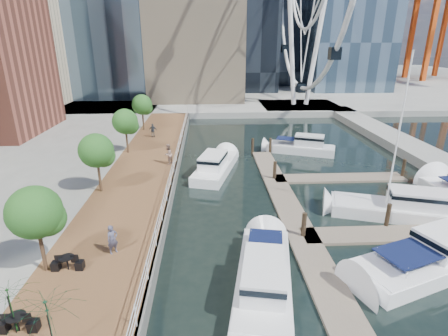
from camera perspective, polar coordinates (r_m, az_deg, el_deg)
boardwalk at (r=29.41m, az=-14.26°, el=-3.66°), size 6.00×60.00×1.00m
seawall at (r=28.95m, az=-8.42°, el=-3.62°), size 0.25×60.00×1.00m
land_far at (r=114.02m, az=-1.33°, el=14.26°), size 200.00×114.00×1.00m
breakwater at (r=40.63m, az=31.93°, el=0.46°), size 4.00×60.00×1.00m
pier at (r=66.66m, az=12.22°, el=9.66°), size 14.00×12.00×1.00m
railing at (r=28.57m, az=-8.73°, el=-1.74°), size 0.10×60.00×1.05m
floating_docks at (r=26.68m, az=22.11°, el=-7.14°), size 16.00×34.00×2.60m
street_trees at (r=27.82m, az=-20.15°, el=2.67°), size 2.60×42.60×4.60m
yacht_foreground at (r=23.67m, az=31.01°, el=-13.69°), size 11.69×6.81×2.15m
pedestrian_near at (r=20.34m, az=-17.75°, el=-11.06°), size 0.72×0.70×1.67m
pedestrian_mid at (r=33.30m, az=-9.12°, el=2.24°), size 1.10×1.18×1.94m
pedestrian_far at (r=43.30m, az=-11.53°, el=6.05°), size 1.00×0.47×1.66m
moored_yachts at (r=27.68m, az=24.34°, el=-7.62°), size 24.25×38.40×11.50m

